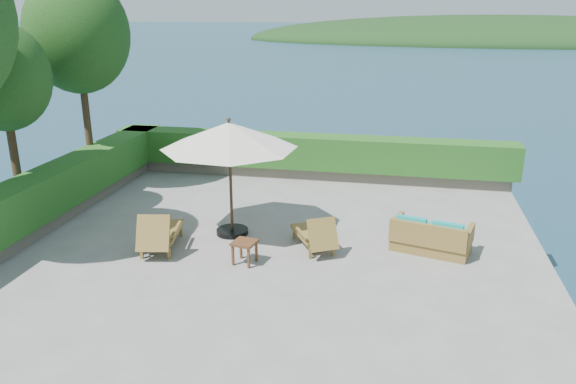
% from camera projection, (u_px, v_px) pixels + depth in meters
% --- Properties ---
extents(ground, '(12.00, 12.00, 0.00)m').
position_uv_depth(ground, '(268.00, 249.00, 12.43)').
color(ground, gray).
rests_on(ground, ground).
extents(foundation, '(12.00, 12.00, 3.00)m').
position_uv_depth(foundation, '(268.00, 311.00, 12.91)').
color(foundation, '#4F483E').
rests_on(foundation, ocean).
extents(ocean, '(600.00, 600.00, 0.00)m').
position_uv_depth(ocean, '(269.00, 365.00, 13.37)').
color(ocean, '#18394C').
rests_on(ocean, ground).
extents(offshore_island, '(126.00, 57.60, 12.60)m').
position_uv_depth(offshore_island, '(496.00, 41.00, 138.97)').
color(offshore_island, black).
rests_on(offshore_island, ocean).
extents(planter_wall_far, '(12.00, 0.60, 0.36)m').
position_uv_depth(planter_wall_far, '(309.00, 172.00, 17.58)').
color(planter_wall_far, '#736C5C').
rests_on(planter_wall_far, ground).
extents(planter_wall_left, '(0.60, 12.00, 0.36)m').
position_uv_depth(planter_wall_left, '(40.00, 223.00, 13.42)').
color(planter_wall_left, '#736C5C').
rests_on(planter_wall_left, ground).
extents(hedge_far, '(12.40, 0.90, 1.00)m').
position_uv_depth(hedge_far, '(309.00, 151.00, 17.37)').
color(hedge_far, '#224814').
rests_on(hedge_far, planter_wall_far).
extents(hedge_left, '(0.90, 12.40, 1.00)m').
position_uv_depth(hedge_left, '(36.00, 197.00, 13.21)').
color(hedge_left, '#224814').
rests_on(hedge_left, planter_wall_left).
extents(tree_mid, '(2.20, 2.20, 4.83)m').
position_uv_depth(tree_mid, '(2.00, 78.00, 12.98)').
color(tree_mid, '#47301B').
rests_on(tree_mid, ground).
extents(tree_far, '(2.80, 2.80, 6.03)m').
position_uv_depth(tree_far, '(77.00, 34.00, 15.15)').
color(tree_far, '#47301B').
rests_on(tree_far, ground).
extents(patio_umbrella, '(3.89, 3.89, 2.78)m').
position_uv_depth(patio_umbrella, '(229.00, 137.00, 12.54)').
color(patio_umbrella, black).
rests_on(patio_umbrella, ground).
extents(lounge_left, '(0.98, 1.78, 0.97)m').
position_uv_depth(lounge_left, '(160.00, 232.00, 12.29)').
color(lounge_left, olive).
rests_on(lounge_left, ground).
extents(lounge_right, '(1.26, 1.62, 0.87)m').
position_uv_depth(lounge_right, '(315.00, 234.00, 12.32)').
color(lounge_right, olive).
rests_on(lounge_right, ground).
extents(side_table, '(0.55, 0.55, 0.49)m').
position_uv_depth(side_table, '(245.00, 245.00, 11.63)').
color(side_table, '#5A331B').
rests_on(side_table, ground).
extents(wicker_loveseat, '(1.84, 1.27, 0.82)m').
position_uv_depth(wicker_loveseat, '(431.00, 238.00, 12.22)').
color(wicker_loveseat, olive).
rests_on(wicker_loveseat, ground).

